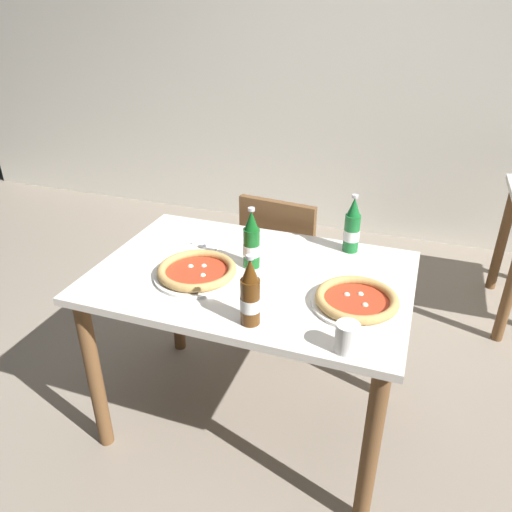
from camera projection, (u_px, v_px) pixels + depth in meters
The scene contains 11 objects.
ground_plane at pixel (252, 416), 2.24m from camera, with size 8.00×8.00×0.00m, color gray.
back_wall_tiled at pixel (358, 58), 3.46m from camera, with size 7.00×0.10×2.60m, color silver.
dining_table_main at pixel (252, 298), 1.94m from camera, with size 1.20×0.80×0.75m.
chair_behind_table at pixel (284, 261), 2.53m from camera, with size 0.44×0.44×0.85m.
pizza_margherita_near at pixel (197, 272), 1.86m from camera, with size 0.33×0.33×0.04m.
pizza_marinara_far at pixel (356, 301), 1.68m from camera, with size 0.31×0.31×0.04m.
beer_bottle_left at pixel (352, 228), 2.01m from camera, with size 0.07×0.07×0.25m.
beer_bottle_center at pixel (252, 242), 1.89m from camera, with size 0.07×0.07×0.25m.
beer_bottle_right at pixel (250, 295), 1.56m from camera, with size 0.07×0.07×0.25m.
napkin_with_cutlery at pixel (209, 238), 2.15m from camera, with size 0.21×0.21×0.01m.
paper_cup at pixel (347, 337), 1.46m from camera, with size 0.07×0.07×0.10m, color white.
Camera 1 is at (0.56, -1.53, 1.69)m, focal length 34.56 mm.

